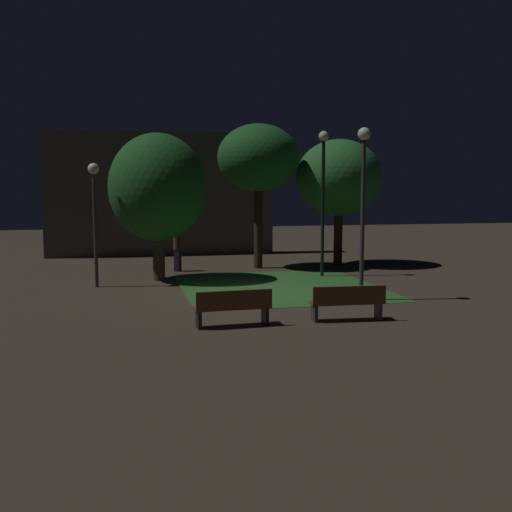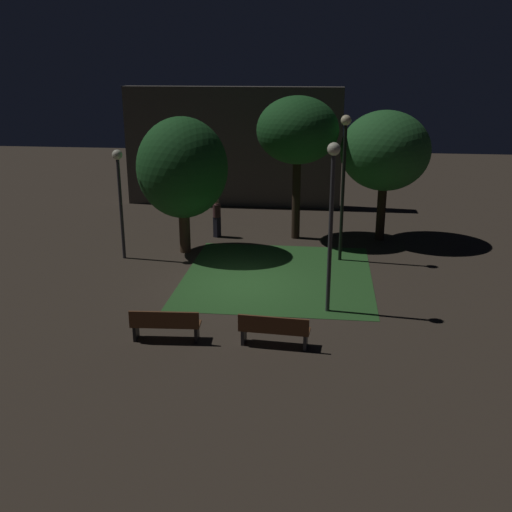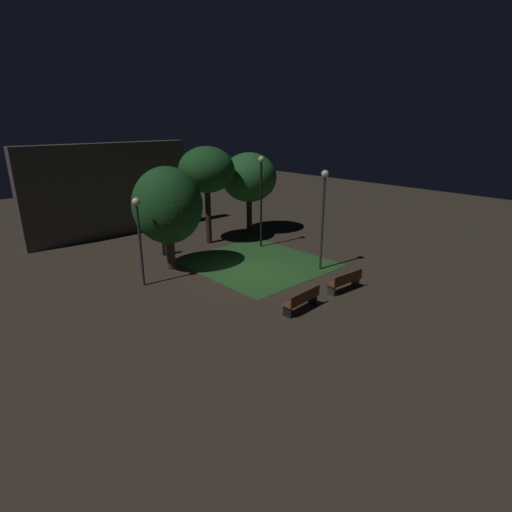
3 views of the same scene
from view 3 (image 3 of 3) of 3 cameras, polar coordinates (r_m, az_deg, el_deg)
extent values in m
plane|color=#3D3328|center=(19.73, -0.12, -2.42)|extent=(60.00, 60.00, 0.00)
cube|color=#2D6028|center=(21.13, 0.14, -0.95)|extent=(6.28, 6.84, 0.01)
cube|color=brown|center=(15.95, 6.29, -6.10)|extent=(1.83, 0.60, 0.06)
cube|color=brown|center=(15.74, 6.93, -5.56)|extent=(1.80, 0.18, 0.40)
cube|color=black|center=(15.48, 4.44, -7.83)|extent=(0.10, 0.39, 0.42)
cube|color=black|center=(16.64, 7.95, -5.99)|extent=(0.10, 0.39, 0.42)
cube|color=brown|center=(18.02, 12.25, -3.44)|extent=(1.83, 0.61, 0.06)
cube|color=brown|center=(17.82, 12.82, -2.94)|extent=(1.80, 0.19, 0.40)
cube|color=#2D2D33|center=(17.54, 10.52, -4.80)|extent=(0.11, 0.39, 0.42)
cube|color=#2D2D33|center=(18.70, 13.78, -3.52)|extent=(0.11, 0.39, 0.42)
cylinder|color=#423021|center=(20.38, -11.91, 1.28)|extent=(0.41, 0.41, 2.29)
ellipsoid|color=#1E5623|center=(19.88, -12.31, 6.96)|extent=(3.33, 3.33, 3.68)
cylinder|color=#2D2116|center=(26.60, -0.95, 6.12)|extent=(0.36, 0.36, 2.63)
ellipsoid|color=#28662D|center=(26.20, -0.98, 10.98)|extent=(3.49, 3.49, 3.09)
cylinder|color=#2D2116|center=(24.29, -6.71, 5.79)|extent=(0.33, 0.33, 3.47)
ellipsoid|color=#1E5623|center=(23.84, -6.95, 11.94)|extent=(3.21, 3.21, 2.62)
cylinder|color=#333338|center=(19.83, 9.29, 4.34)|extent=(0.12, 0.12, 4.55)
sphere|color=#F2EDCC|center=(19.38, 9.67, 11.29)|extent=(0.36, 0.36, 0.36)
cylinder|color=#333338|center=(18.41, -15.91, 1.28)|extent=(0.12, 0.12, 3.65)
sphere|color=#F2EDCC|center=(17.94, -16.47, 7.31)|extent=(0.36, 0.36, 0.36)
cylinder|color=black|center=(23.22, 0.72, 7.07)|extent=(0.12, 0.12, 4.85)
sphere|color=#F4E5B2|center=(22.84, 0.75, 13.41)|extent=(0.36, 0.36, 0.36)
cube|color=black|center=(22.78, -12.78, 1.14)|extent=(0.30, 0.34, 0.84)
cylinder|color=#4C2D2D|center=(22.58, -12.91, 2.79)|extent=(0.32, 0.32, 0.52)
sphere|color=tan|center=(22.48, -12.98, 3.77)|extent=(0.22, 0.22, 0.22)
cube|color=#4C4742|center=(27.20, -19.77, 8.65)|extent=(10.59, 0.80, 5.74)
camera|label=1|loc=(10.36, 69.15, -15.98)|focal=43.26mm
camera|label=2|loc=(15.68, 65.12, 7.67)|focal=42.24mm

